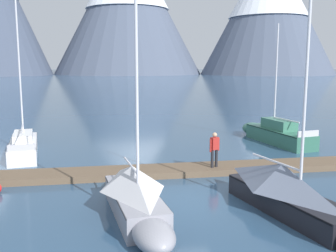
{
  "coord_description": "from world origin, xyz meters",
  "views": [
    {
      "loc": [
        -1.8,
        -14.03,
        5.22
      ],
      "look_at": [
        0.0,
        6.0,
        2.0
      ],
      "focal_mm": 41.7,
      "sensor_mm": 36.0,
      "label": 1
    }
  ],
  "objects_px": {
    "person_on_dock": "(214,148)",
    "sailboat_mid_dock_starboard": "(274,133)",
    "sailboat_nearest_berth": "(24,144)",
    "sailboat_mid_dock_port": "(290,192)",
    "sailboat_second_berth": "(136,196)"
  },
  "relations": [
    {
      "from": "sailboat_mid_dock_starboard",
      "to": "sailboat_mid_dock_port",
      "type": "bearing_deg",
      "value": -107.85
    },
    {
      "from": "sailboat_nearest_berth",
      "to": "sailboat_second_berth",
      "type": "relative_size",
      "value": 1.1
    },
    {
      "from": "sailboat_nearest_berth",
      "to": "person_on_dock",
      "type": "bearing_deg",
      "value": -26.86
    },
    {
      "from": "sailboat_mid_dock_starboard",
      "to": "sailboat_second_berth",
      "type": "bearing_deg",
      "value": -127.16
    },
    {
      "from": "sailboat_mid_dock_port",
      "to": "sailboat_mid_dock_starboard",
      "type": "distance_m",
      "value": 13.16
    },
    {
      "from": "sailboat_second_berth",
      "to": "sailboat_mid_dock_port",
      "type": "relative_size",
      "value": 0.99
    },
    {
      "from": "sailboat_second_berth",
      "to": "sailboat_mid_dock_port",
      "type": "distance_m",
      "value": 5.35
    },
    {
      "from": "sailboat_nearest_berth",
      "to": "sailboat_mid_dock_port",
      "type": "distance_m",
      "value": 15.9
    },
    {
      "from": "sailboat_nearest_berth",
      "to": "person_on_dock",
      "type": "relative_size",
      "value": 5.44
    },
    {
      "from": "sailboat_nearest_berth",
      "to": "sailboat_mid_dock_starboard",
      "type": "bearing_deg",
      "value": 6.95
    },
    {
      "from": "person_on_dock",
      "to": "sailboat_mid_dock_starboard",
      "type": "bearing_deg",
      "value": 51.97
    },
    {
      "from": "sailboat_mid_dock_port",
      "to": "sailboat_mid_dock_starboard",
      "type": "relative_size",
      "value": 1.08
    },
    {
      "from": "sailboat_nearest_berth",
      "to": "sailboat_second_berth",
      "type": "distance_m",
      "value": 12.31
    },
    {
      "from": "sailboat_mid_dock_starboard",
      "to": "person_on_dock",
      "type": "relative_size",
      "value": 4.61
    },
    {
      "from": "sailboat_second_berth",
      "to": "sailboat_mid_dock_starboard",
      "type": "xyz_separation_m",
      "value": [
        9.39,
        12.39,
        -0.17
      ]
    }
  ]
}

